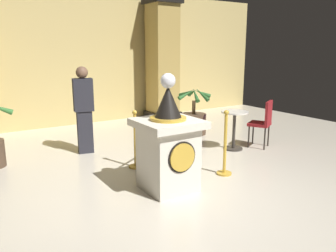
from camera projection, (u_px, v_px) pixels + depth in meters
name	position (u px, v px, depth m)	size (l,w,h in m)	color
ground_plane	(188.00, 190.00, 4.91)	(12.21, 12.21, 0.00)	beige
back_wall	(70.00, 58.00, 8.79)	(12.21, 0.16, 3.45)	tan
pedestal_clock	(168.00, 146.00, 4.81)	(0.84, 0.84, 1.66)	silver
stanchion_near	(225.00, 152.00, 5.44)	(0.24, 0.24, 1.05)	gold
stanchion_far	(135.00, 148.00, 5.76)	(0.24, 0.24, 0.99)	gold
velvet_rope	(179.00, 124.00, 5.51)	(1.08, 1.08, 0.22)	black
column_right	(163.00, 60.00, 9.61)	(0.85, 0.85, 3.31)	black
potted_palm_right	(194.00, 120.00, 8.06)	(0.87, 0.82, 1.13)	#4C3828
bystander_guest	(84.00, 108.00, 6.48)	(0.40, 0.29, 1.65)	#26262D
cafe_table	(234.00, 125.00, 6.78)	(0.53, 0.53, 0.77)	#332D28
cafe_chair_red	(263.00, 120.00, 6.89)	(0.54, 0.54, 0.96)	black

